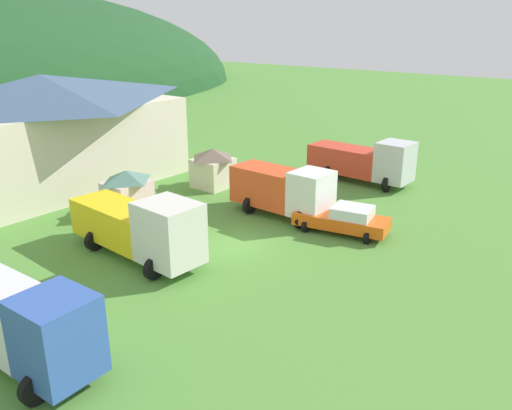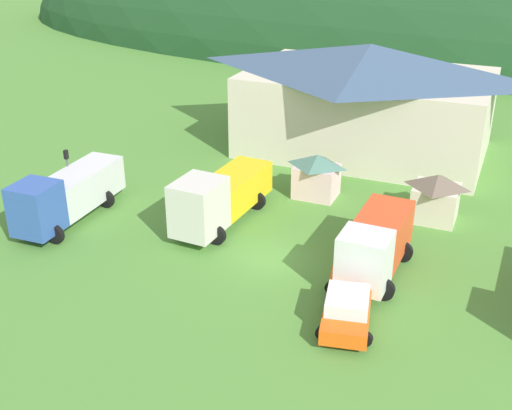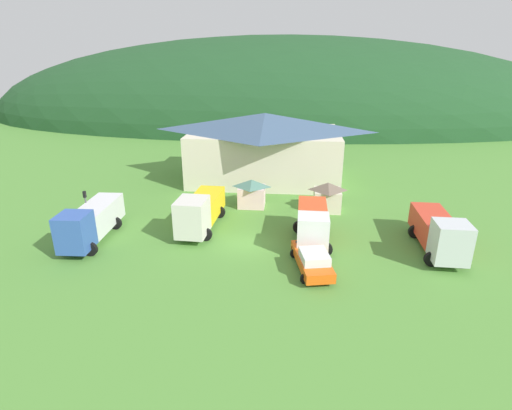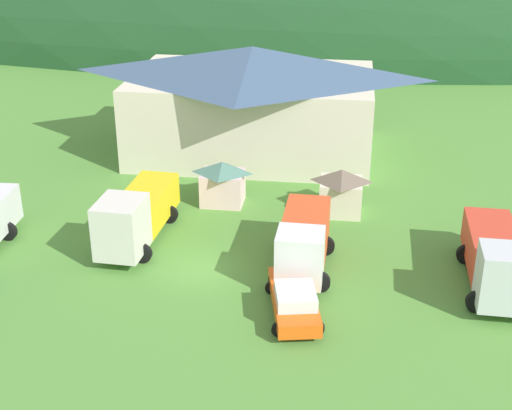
{
  "view_description": "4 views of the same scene",
  "coord_description": "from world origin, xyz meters",
  "px_view_note": "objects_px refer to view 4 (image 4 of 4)",
  "views": [
    {
      "loc": [
        -20.15,
        -17.11,
        11.61
      ],
      "look_at": [
        1.52,
        -0.01,
        1.84
      ],
      "focal_mm": 36.76,
      "sensor_mm": 36.0,
      "label": 1
    },
    {
      "loc": [
        10.55,
        -27.07,
        16.79
      ],
      "look_at": [
        -1.79,
        1.7,
        2.13
      ],
      "focal_mm": 44.67,
      "sensor_mm": 36.0,
      "label": 2
    },
    {
      "loc": [
        3.26,
        -29.06,
        14.46
      ],
      "look_at": [
        0.29,
        3.66,
        2.04
      ],
      "focal_mm": 28.11,
      "sensor_mm": 36.0,
      "label": 3
    },
    {
      "loc": [
        6.95,
        -32.85,
        18.99
      ],
      "look_at": [
        2.22,
        3.41,
        2.38
      ],
      "focal_mm": 50.69,
      "sensor_mm": 36.0,
      "label": 4
    }
  ],
  "objects_px": {
    "play_shed_cream": "(341,191)",
    "play_shed_pink": "(223,182)",
    "flatbed_truck_yellow": "(135,214)",
    "service_pickup_orange": "(294,300)",
    "tow_truck_silver": "(496,259)",
    "heavy_rig_white": "(304,241)",
    "traffic_cone_near_pickup": "(299,252)",
    "depot_building": "(253,99)"
  },
  "relations": [
    {
      "from": "depot_building",
      "to": "flatbed_truck_yellow",
      "type": "height_order",
      "value": "depot_building"
    },
    {
      "from": "play_shed_cream",
      "to": "heavy_rig_white",
      "type": "height_order",
      "value": "heavy_rig_white"
    },
    {
      "from": "play_shed_cream",
      "to": "tow_truck_silver",
      "type": "xyz_separation_m",
      "value": [
        7.87,
        -8.2,
        0.23
      ]
    },
    {
      "from": "service_pickup_orange",
      "to": "heavy_rig_white",
      "type": "bearing_deg",
      "value": 167.17
    },
    {
      "from": "play_shed_pink",
      "to": "heavy_rig_white",
      "type": "bearing_deg",
      "value": -54.74
    },
    {
      "from": "service_pickup_orange",
      "to": "play_shed_cream",
      "type": "bearing_deg",
      "value": 159.75
    },
    {
      "from": "depot_building",
      "to": "play_shed_pink",
      "type": "height_order",
      "value": "depot_building"
    },
    {
      "from": "traffic_cone_near_pickup",
      "to": "play_shed_pink",
      "type": "bearing_deg",
      "value": 131.77
    },
    {
      "from": "play_shed_cream",
      "to": "tow_truck_silver",
      "type": "height_order",
      "value": "tow_truck_silver"
    },
    {
      "from": "depot_building",
      "to": "play_shed_cream",
      "type": "relative_size",
      "value": 6.58
    },
    {
      "from": "flatbed_truck_yellow",
      "to": "play_shed_cream",
      "type": "bearing_deg",
      "value": 119.31
    },
    {
      "from": "play_shed_pink",
      "to": "flatbed_truck_yellow",
      "type": "distance_m",
      "value": 7.2
    },
    {
      "from": "tow_truck_silver",
      "to": "traffic_cone_near_pickup",
      "type": "bearing_deg",
      "value": -103.29
    },
    {
      "from": "play_shed_cream",
      "to": "service_pickup_orange",
      "type": "height_order",
      "value": "play_shed_cream"
    },
    {
      "from": "flatbed_truck_yellow",
      "to": "heavy_rig_white",
      "type": "xyz_separation_m",
      "value": [
        9.59,
        -1.99,
        -0.01
      ]
    },
    {
      "from": "play_shed_pink",
      "to": "flatbed_truck_yellow",
      "type": "bearing_deg",
      "value": -122.85
    },
    {
      "from": "play_shed_cream",
      "to": "traffic_cone_near_pickup",
      "type": "bearing_deg",
      "value": -110.96
    },
    {
      "from": "play_shed_cream",
      "to": "flatbed_truck_yellow",
      "type": "height_order",
      "value": "flatbed_truck_yellow"
    },
    {
      "from": "depot_building",
      "to": "tow_truck_silver",
      "type": "height_order",
      "value": "depot_building"
    },
    {
      "from": "play_shed_pink",
      "to": "traffic_cone_near_pickup",
      "type": "relative_size",
      "value": 4.81
    },
    {
      "from": "depot_building",
      "to": "play_shed_cream",
      "type": "height_order",
      "value": "depot_building"
    },
    {
      "from": "heavy_rig_white",
      "to": "traffic_cone_near_pickup",
      "type": "distance_m",
      "value": 2.73
    },
    {
      "from": "flatbed_truck_yellow",
      "to": "service_pickup_orange",
      "type": "xyz_separation_m",
      "value": [
        9.47,
        -6.31,
        -0.94
      ]
    },
    {
      "from": "heavy_rig_white",
      "to": "traffic_cone_near_pickup",
      "type": "bearing_deg",
      "value": -169.09
    },
    {
      "from": "depot_building",
      "to": "heavy_rig_white",
      "type": "relative_size",
      "value": 2.84
    },
    {
      "from": "play_shed_pink",
      "to": "depot_building",
      "type": "bearing_deg",
      "value": 86.27
    },
    {
      "from": "flatbed_truck_yellow",
      "to": "traffic_cone_near_pickup",
      "type": "height_order",
      "value": "flatbed_truck_yellow"
    },
    {
      "from": "tow_truck_silver",
      "to": "service_pickup_orange",
      "type": "bearing_deg",
      "value": -67.53
    },
    {
      "from": "flatbed_truck_yellow",
      "to": "service_pickup_orange",
      "type": "height_order",
      "value": "flatbed_truck_yellow"
    },
    {
      "from": "depot_building",
      "to": "service_pickup_orange",
      "type": "relative_size",
      "value": 3.32
    },
    {
      "from": "play_shed_pink",
      "to": "service_pickup_orange",
      "type": "height_order",
      "value": "play_shed_pink"
    },
    {
      "from": "play_shed_cream",
      "to": "play_shed_pink",
      "type": "relative_size",
      "value": 1.01
    },
    {
      "from": "play_shed_cream",
      "to": "heavy_rig_white",
      "type": "bearing_deg",
      "value": -103.14
    },
    {
      "from": "depot_building",
      "to": "service_pickup_orange",
      "type": "distance_m",
      "value": 22.77
    },
    {
      "from": "play_shed_cream",
      "to": "flatbed_truck_yellow",
      "type": "bearing_deg",
      "value": -153.75
    },
    {
      "from": "heavy_rig_white",
      "to": "depot_building",
      "type": "bearing_deg",
      "value": -162.65
    },
    {
      "from": "play_shed_pink",
      "to": "service_pickup_orange",
      "type": "relative_size",
      "value": 0.5
    },
    {
      "from": "flatbed_truck_yellow",
      "to": "tow_truck_silver",
      "type": "height_order",
      "value": "flatbed_truck_yellow"
    },
    {
      "from": "tow_truck_silver",
      "to": "play_shed_cream",
      "type": "bearing_deg",
      "value": -134.55
    },
    {
      "from": "service_pickup_orange",
      "to": "flatbed_truck_yellow",
      "type": "bearing_deg",
      "value": -134.9
    },
    {
      "from": "play_shed_pink",
      "to": "flatbed_truck_yellow",
      "type": "height_order",
      "value": "flatbed_truck_yellow"
    },
    {
      "from": "traffic_cone_near_pickup",
      "to": "heavy_rig_white",
      "type": "bearing_deg",
      "value": -80.47
    }
  ]
}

